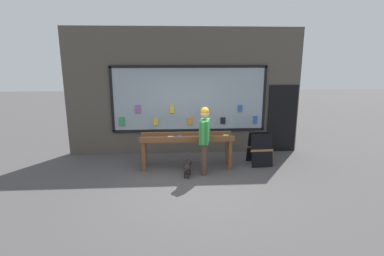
# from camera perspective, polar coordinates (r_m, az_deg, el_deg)

# --- Properties ---
(ground_plane) EXTENTS (40.00, 40.00, 0.00)m
(ground_plane) POSITION_cam_1_polar(r_m,az_deg,el_deg) (7.32, -0.61, -10.29)
(ground_plane) COLOR #474444
(shopfront_facade) EXTENTS (7.08, 0.29, 3.80)m
(shopfront_facade) POSITION_cam_1_polar(r_m,az_deg,el_deg) (9.15, -1.13, 6.73)
(shopfront_facade) COLOR #4C473D
(shopfront_facade) RESTS_ON ground_plane
(display_table_main) EXTENTS (2.48, 0.59, 0.93)m
(display_table_main) POSITION_cam_1_polar(r_m,az_deg,el_deg) (8.02, -0.99, -2.49)
(display_table_main) COLOR brown
(display_table_main) RESTS_ON ground_plane
(person_browsing) EXTENTS (0.32, 0.67, 1.74)m
(person_browsing) POSITION_cam_1_polar(r_m,az_deg,el_deg) (7.49, 2.43, -1.39)
(person_browsing) COLOR #4C382D
(person_browsing) RESTS_ON ground_plane
(small_dog) EXTENTS (0.26, 0.56, 0.38)m
(small_dog) POSITION_cam_1_polar(r_m,az_deg,el_deg) (7.58, -0.84, -7.29)
(small_dog) COLOR black
(small_dog) RESTS_ON ground_plane
(sandwich_board_sign) EXTENTS (0.64, 0.62, 0.90)m
(sandwich_board_sign) POSITION_cam_1_polar(r_m,az_deg,el_deg) (8.55, 12.76, -3.82)
(sandwich_board_sign) COLOR black
(sandwich_board_sign) RESTS_ON ground_plane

